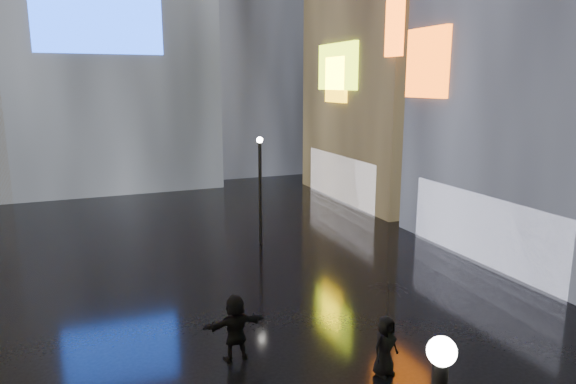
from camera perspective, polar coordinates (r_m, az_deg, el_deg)
ground at (r=21.54m, az=-8.16°, el=-8.92°), size 140.00×140.00×0.00m
lamp_far at (r=24.36m, az=-3.11°, el=0.87°), size 0.30×0.30×5.20m
pedestrian_4 at (r=14.45m, az=10.75°, el=-16.44°), size 0.92×0.72×1.65m
pedestrian_5 at (r=14.90m, az=-5.86°, el=-14.77°), size 1.79×0.59×1.92m
umbrella_2 at (r=13.88m, az=10.97°, el=-11.73°), size 1.18×1.16×0.94m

